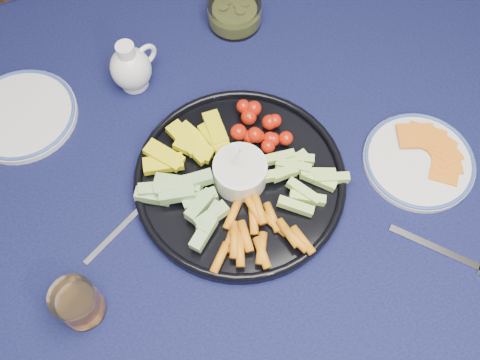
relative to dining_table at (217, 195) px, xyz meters
name	(u,v)px	position (x,y,z in m)	size (l,w,h in m)	color
dining_table	(217,195)	(0.00, 0.00, 0.00)	(1.67, 1.07, 0.75)	#492F18
crudite_platter	(239,179)	(0.03, -0.04, 0.11)	(0.35, 0.35, 0.11)	black
creamer_pitcher	(131,68)	(-0.06, 0.23, 0.13)	(0.09, 0.07, 0.10)	white
pickle_bowl	(235,14)	(0.17, 0.29, 0.11)	(0.10, 0.10, 0.05)	white
cheese_plate	(419,160)	(0.32, -0.13, 0.10)	(0.19, 0.19, 0.02)	white
juice_tumbler	(79,304)	(-0.27, -0.13, 0.12)	(0.07, 0.07, 0.08)	white
fork_left	(126,223)	(-0.17, -0.02, 0.09)	(0.14, 0.08, 0.00)	silver
fork_right	(455,257)	(0.28, -0.29, 0.09)	(0.13, 0.15, 0.00)	silver
side_plate_extra	(22,115)	(-0.27, 0.25, 0.10)	(0.19, 0.19, 0.02)	white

